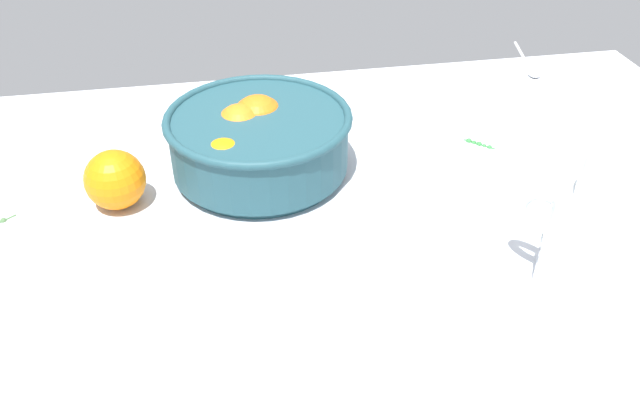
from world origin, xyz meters
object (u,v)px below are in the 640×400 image
object	(u,v)px
loose_orange_0	(115,180)
spoon	(528,64)
juice_pitcher	(599,249)
fruit_bowl	(259,141)

from	to	relation	value
loose_orange_0	spoon	xyz separation A→B (cm)	(75.64, 33.32, -3.70)
juice_pitcher	loose_orange_0	world-z (taller)	juice_pitcher
loose_orange_0	spoon	distance (cm)	82.73
fruit_bowl	loose_orange_0	world-z (taller)	fruit_bowl
fruit_bowl	loose_orange_0	bearing A→B (deg)	-166.93
fruit_bowl	juice_pitcher	world-z (taller)	juice_pitcher
loose_orange_0	juice_pitcher	bearing A→B (deg)	-27.35
fruit_bowl	loose_orange_0	xyz separation A→B (cm)	(-20.02, -4.65, -1.28)
spoon	loose_orange_0	bearing A→B (deg)	-156.22
fruit_bowl	loose_orange_0	size ratio (longest dim) A/B	3.25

